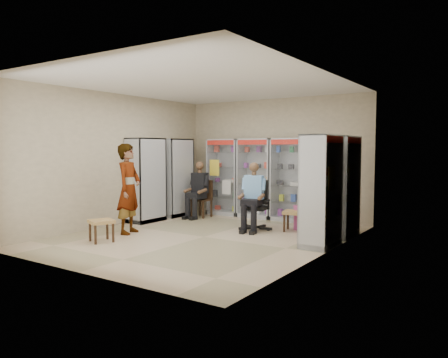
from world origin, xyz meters
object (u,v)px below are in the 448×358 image
Objects in this scene: cabinet_back_mid at (257,178)px; cabinet_right_far at (342,186)px; cabinet_back_right at (291,180)px; standing_man at (129,189)px; cabinet_right_near at (321,191)px; wooden_chair at (202,199)px; cabinet_back_left at (225,177)px; seated_shopkeeper at (254,199)px; cabinet_left_near at (146,180)px; office_chair at (255,205)px; woven_stool_a at (294,221)px; pink_trunk at (312,218)px; cabinet_left_far at (176,178)px; woven_stool_b at (101,231)px.

cabinet_right_far is (2.58, -1.13, 0.00)m from cabinet_back_mid.
cabinet_back_right reaches higher than standing_man.
standing_man is at bearing -109.22° from cabinet_back_mid.
wooden_chair is (-3.78, 1.50, -0.53)m from cabinet_right_near.
cabinet_back_left is at bearing 72.25° from cabinet_right_far.
cabinet_left_near is at bearing 177.47° from seated_shopkeeper.
cabinet_back_right is at bearing 0.00° from cabinet_back_mid.
cabinet_back_mid is at bearing -37.65° from standing_man.
office_chair is at bearing 77.52° from seated_shopkeeper.
cabinet_left_near reaches higher than woven_stool_a.
cabinet_back_mid is at bearing 154.78° from pink_trunk.
cabinet_right_far is at bearing -17.75° from cabinet_back_left.
cabinet_left_far is 2.80m from office_chair.
cabinet_back_right is 1.08× the size of standing_man.
cabinet_right_near is 1.65m from woven_stool_a.
cabinet_right_near is 1.96m from office_chair.
cabinet_back_left and cabinet_right_near have the same top height.
cabinet_right_near is (0.00, -1.10, 0.00)m from cabinet_right_far.
cabinet_left_near is at bearing -117.61° from wooden_chair.
woven_stool_b is at bearing -103.21° from cabinet_back_mid.
pink_trunk is at bearing 90.88° from cabinet_left_far.
office_chair is (-0.13, -1.51, -0.46)m from cabinet_back_right.
cabinet_left_far is (-4.46, 0.20, 0.00)m from cabinet_right_far.
cabinet_right_far is at bearing -78.28° from standing_man.
cabinet_right_near is at bearing 73.75° from cabinet_left_far.
cabinet_right_near is 1.91m from seated_shopkeeper.
cabinet_back_right and cabinet_left_near have the same top height.
cabinet_right_near reaches higher than seated_shopkeeper.
woven_stool_a is (-1.00, -0.05, -0.78)m from cabinet_right_far.
cabinet_back_left and cabinet_right_far have the same top height.
cabinet_right_near is (3.53, -2.23, 0.00)m from cabinet_back_left.
cabinet_back_left is 4.61× the size of woven_stool_a.
office_chair is (-1.76, -0.38, -0.46)m from cabinet_right_far.
standing_man is (-3.00, -2.42, 0.66)m from pink_trunk.
seated_shopkeeper is (-1.76, 0.67, -0.32)m from cabinet_right_near.
wooden_chair is 2.17m from office_chair.
seated_shopkeeper is 2.64m from standing_man.
office_chair is 2.69m from standing_man.
cabinet_right_far is 1.00× the size of cabinet_left_far.
pink_trunk is 1.32× the size of woven_stool_b.
cabinet_back_right is 2.98m from cabinet_left_far.
cabinet_back_left is 3.03m from pink_trunk.
cabinet_right_near is (1.63, -2.23, 0.00)m from cabinet_back_right.
cabinet_back_mid is at bearing 31.31° from wooden_chair.
woven_stool_b is at bearing 22.84° from cabinet_left_near.
cabinet_back_mid is 2.13× the size of wooden_chair.
cabinet_right_near reaches higher than woven_stool_b.
cabinet_left_near is at bearing 11.59° from standing_man.
woven_stool_a is (0.76, 0.33, -0.32)m from office_chair.
cabinet_back_left is 1.86× the size of office_chair.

